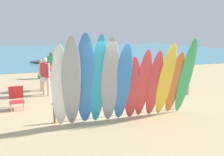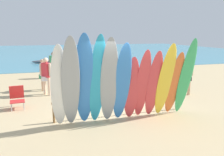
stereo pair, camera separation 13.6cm
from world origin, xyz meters
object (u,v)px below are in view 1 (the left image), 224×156
Objects in this scene: surfboard_blue_2 at (85,81)px; surfboard_yellow_9 at (166,81)px; surfboard_teal_3 at (99,80)px; surfboard_green_11 at (186,77)px; surfboard_blue_5 at (123,83)px; surfboard_white_0 at (60,87)px; surfboard_orange_10 at (175,84)px; surfboard_red_8 at (154,84)px; surfboard_red_6 at (132,88)px; beachgoer_by_water at (185,74)px; beachgoer_midbeach at (52,63)px; surfboard_rack at (122,100)px; surfboard_grey_1 at (72,83)px; beachgoer_photographing at (45,74)px; beachgoer_strolling at (42,73)px; distant_boat at (57,61)px; beachgoer_near_rack at (86,68)px; surfboard_red_7 at (143,84)px; surfboard_grey_4 at (110,81)px; beach_chair_red at (16,97)px.

surfboard_yellow_9 is (2.62, -0.05, -0.15)m from surfboard_blue_2.
surfboard_green_11 is at bearing -6.68° from surfboard_teal_3.
surfboard_blue_5 is (0.75, -0.04, -0.12)m from surfboard_teal_3.
surfboard_orange_10 is at bearing 0.79° from surfboard_white_0.
surfboard_red_8 is (1.10, 0.05, -0.13)m from surfboard_blue_5.
surfboard_red_6 is 4.02m from beachgoer_by_water.
surfboard_red_6 is 1.51m from surfboard_orange_10.
beachgoer_by_water is 7.98m from beachgoer_midbeach.
surfboard_rack is 1.98m from surfboard_grey_1.
beachgoer_photographing is 4.09m from beachgoer_midbeach.
beachgoer_strolling is 0.95× the size of beachgoer_midbeach.
distant_boat is (0.06, 15.44, -1.18)m from surfboard_teal_3.
surfboard_white_0 is 1.86m from surfboard_blue_5.
beachgoer_by_water is (3.44, 2.09, -0.06)m from surfboard_red_6.
beachgoer_strolling is (-2.37, -1.14, 0.02)m from beachgoer_near_rack.
surfboard_red_7 reaches higher than beachgoer_photographing.
beachgoer_near_rack reaches higher than surfboard_rack.
surfboard_red_6 is at bearing 14.75° from surfboard_blue_5.
surfboard_grey_4 is 3.27× the size of beach_chair_red.
beachgoer_photographing reaches higher than beachgoer_strolling.
beachgoer_midbeach is 1.93× the size of beach_chair_red.
beachgoer_by_water reaches higher than beachgoer_midbeach.
surfboard_orange_10 reaches higher than beach_chair_red.
surfboard_teal_3 is 1.33× the size of surfboard_red_6.
surfboard_white_0 is 1.50× the size of beachgoer_by_water.
surfboard_grey_1 is 2.27m from surfboard_red_7.
surfboard_yellow_9 is at bearing 7.27° from beachgoer_photographing.
surfboard_red_7 is 0.87× the size of surfboard_green_11.
surfboard_rack is 1.66× the size of surfboard_grey_4.
surfboard_red_8 is 0.85× the size of surfboard_green_11.
surfboard_red_6 is at bearing -69.82° from beachgoer_near_rack.
surfboard_red_8 is at bearing -34.70° from beach_chair_red.
surfboard_red_8 is at bearing -83.41° from distant_boat.
surfboard_teal_3 is (1.11, -0.03, 0.13)m from surfboard_white_0.
surfboard_grey_4 is (1.45, -0.07, 0.09)m from surfboard_white_0.
beachgoer_midbeach is at bearing 138.21° from beachgoer_photographing.
beachgoer_by_water reaches higher than surfboard_rack.
surfboard_red_7 is at bearing -4.45° from surfboard_teal_3.
surfboard_yellow_9 is 3.20m from beachgoer_by_water.
surfboard_teal_3 is at bearing -179.34° from surfboard_red_7.
surfboard_white_0 is 1.57× the size of beachgoer_midbeach.
beachgoer_strolling is (-2.96, 4.92, -0.25)m from surfboard_red_7.
surfboard_red_8 is at bearing 5.15° from surfboard_grey_1.
beachgoer_near_rack is 0.30× the size of distant_boat.
surfboard_red_7 reaches higher than surfboard_red_6.
surfboard_grey_1 is 1.04× the size of surfboard_green_11.
surfboard_rack is at bearing 152.92° from surfboard_yellow_9.
surfboard_red_7 is 0.47× the size of distant_boat.
beachgoer_near_rack is (-1.74, 6.05, -0.23)m from surfboard_orange_10.
beach_chair_red is at bearing -114.36° from beachgoer_near_rack.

